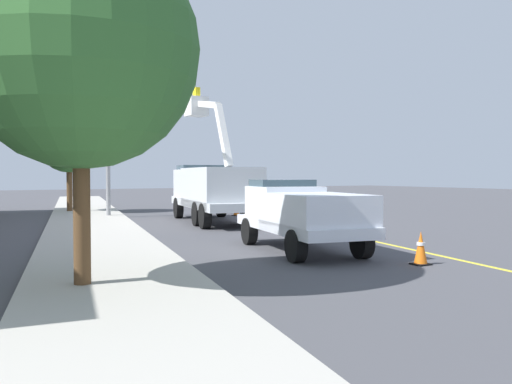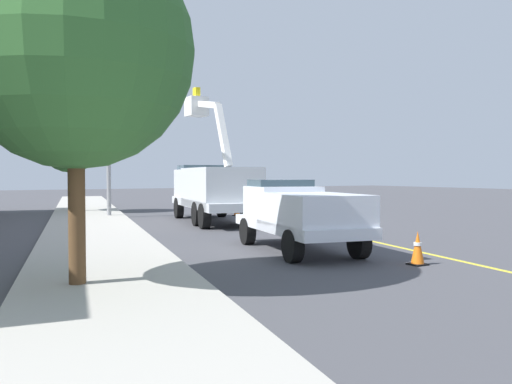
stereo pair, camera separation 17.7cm
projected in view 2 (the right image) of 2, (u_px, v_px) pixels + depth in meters
ground at (279, 220)px, 25.70m from camera, size 120.00×120.00×0.00m
sidewalk_far_side at (91, 225)px, 22.89m from camera, size 59.62×14.75×0.12m
lane_centre_stripe at (279, 220)px, 25.70m from camera, size 49.15×9.51×0.01m
utility_bucket_truck at (213, 188)px, 24.83m from camera, size 8.52×3.99×6.34m
service_pickup_truck at (299, 213)px, 15.37m from camera, size 5.89×3.11×2.06m
passing_minivan at (267, 194)px, 34.66m from camera, size 5.07×2.76×1.69m
traffic_cone_leading at (418, 248)px, 13.03m from camera, size 0.40×0.40×0.84m
traffic_cone_mid_front at (237, 208)px, 28.67m from camera, size 0.40×0.40×0.80m
traffic_signal_mast at (112, 97)px, 24.82m from camera, size 7.48×1.64×8.23m
street_tree_left at (75, 50)px, 10.09m from camera, size 4.55×4.55×6.86m
street_tree_right at (70, 142)px, 30.63m from camera, size 3.52×3.52×5.85m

